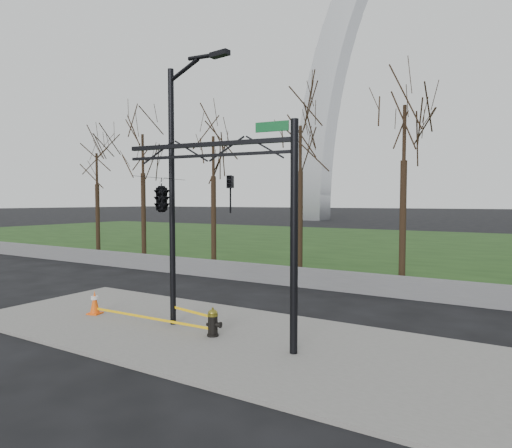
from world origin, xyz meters
The scene contains 11 objects.
ground centered at (0.00, 0.00, 0.00)m, with size 500.00×500.00×0.00m, color black.
sidewalk centered at (0.00, 0.00, 0.05)m, with size 18.00×6.00×0.10m, color slate.
grass_strip centered at (0.00, 30.00, 0.03)m, with size 120.00×40.00×0.06m, color #1C3A15.
guardrail centered at (0.00, 8.00, 0.45)m, with size 60.00×0.30×0.90m, color #59595B.
gateway_arch centered at (0.00, 75.00, 32.50)m, with size 66.00×6.00×65.00m, color #B7B9BE, non-canonical shape.
tree_row centered at (-6.60, 12.00, 4.69)m, with size 32.81×4.00×9.38m.
fire_hydrant centered at (-0.60, -0.23, 0.48)m, with size 0.51×0.33×0.83m.
traffic_cone centered at (-5.54, -0.34, 0.50)m, with size 0.50×0.50×0.80m.
street_light centered at (-2.19, 0.09, 4.69)m, with size 2.39×0.44×8.21m.
traffic_signal_mast centered at (-1.23, -0.71, 4.15)m, with size 5.07×2.53×6.00m.
caution_tape centered at (-2.65, -0.22, 0.39)m, with size 4.92×0.46×0.42m.
Camera 1 is at (6.67, -10.06, 3.96)m, focal length 30.25 mm.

